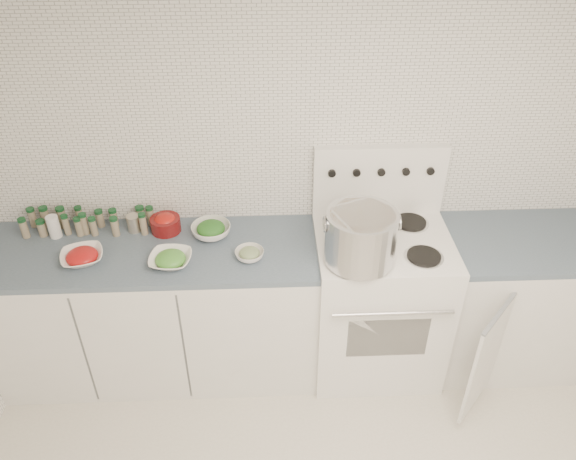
# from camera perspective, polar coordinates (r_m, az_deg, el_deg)

# --- Properties ---
(room_walls) EXTENTS (3.54, 3.04, 2.52)m
(room_walls) POSITION_cam_1_polar(r_m,az_deg,el_deg) (1.80, 3.52, -7.57)
(room_walls) COLOR white
(room_walls) RESTS_ON ground
(counter_left) EXTENTS (1.85, 0.62, 0.90)m
(counter_left) POSITION_cam_1_polar(r_m,az_deg,el_deg) (3.48, -12.87, -7.87)
(counter_left) COLOR white
(counter_left) RESTS_ON ground
(stove) EXTENTS (0.76, 0.70, 1.36)m
(stove) POSITION_cam_1_polar(r_m,az_deg,el_deg) (3.44, 9.05, -6.80)
(stove) COLOR white
(stove) RESTS_ON ground
(counter_right) EXTENTS (0.89, 0.92, 0.90)m
(counter_right) POSITION_cam_1_polar(r_m,az_deg,el_deg) (3.71, 21.61, -6.57)
(counter_right) COLOR white
(counter_right) RESTS_ON ground
(stock_pot) EXTENTS (0.39, 0.37, 0.28)m
(stock_pot) POSITION_cam_1_polar(r_m,az_deg,el_deg) (2.89, 7.40, -0.53)
(stock_pot) COLOR silver
(stock_pot) RESTS_ON stove
(bowl_tomato) EXTENTS (0.27, 0.27, 0.07)m
(bowl_tomato) POSITION_cam_1_polar(r_m,az_deg,el_deg) (3.19, -20.19, -2.54)
(bowl_tomato) COLOR white
(bowl_tomato) RESTS_ON counter_left
(bowl_snowpea) EXTENTS (0.25, 0.25, 0.07)m
(bowl_snowpea) POSITION_cam_1_polar(r_m,az_deg,el_deg) (3.04, -11.85, -2.92)
(bowl_snowpea) COLOR white
(bowl_snowpea) RESTS_ON counter_left
(bowl_broccoli) EXTENTS (0.29, 0.29, 0.09)m
(bowl_broccoli) POSITION_cam_1_polar(r_m,az_deg,el_deg) (3.21, -7.82, 0.03)
(bowl_broccoli) COLOR white
(bowl_broccoli) RESTS_ON counter_left
(bowl_zucchini) EXTENTS (0.16, 0.16, 0.06)m
(bowl_zucchini) POSITION_cam_1_polar(r_m,az_deg,el_deg) (3.03, -3.93, -2.44)
(bowl_zucchini) COLOR white
(bowl_zucchini) RESTS_ON counter_left
(bowl_pepper) EXTENTS (0.17, 0.17, 0.11)m
(bowl_pepper) POSITION_cam_1_polar(r_m,az_deg,el_deg) (3.29, -12.34, 0.68)
(bowl_pepper) COLOR #5F1011
(bowl_pepper) RESTS_ON counter_left
(salt_canister) EXTENTS (0.08, 0.08, 0.13)m
(salt_canister) POSITION_cam_1_polar(r_m,az_deg,el_deg) (3.43, -22.69, 0.31)
(salt_canister) COLOR white
(salt_canister) RESTS_ON counter_left
(tin_can) EXTENTS (0.09, 0.09, 0.10)m
(tin_can) POSITION_cam_1_polar(r_m,az_deg,el_deg) (3.34, -15.38, 0.67)
(tin_can) COLOR #B5AB99
(tin_can) RESTS_ON counter_left
(spice_cluster) EXTENTS (0.74, 0.16, 0.14)m
(spice_cluster) POSITION_cam_1_polar(r_m,az_deg,el_deg) (3.42, -19.94, 0.88)
(spice_cluster) COLOR gray
(spice_cluster) RESTS_ON counter_left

